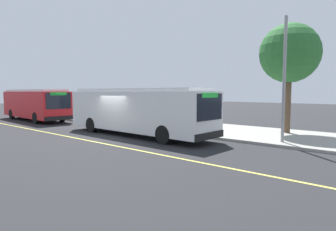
{
  "coord_description": "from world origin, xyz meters",
  "views": [
    {
      "loc": [
        14.2,
        -11.3,
        2.75
      ],
      "look_at": [
        3.3,
        1.13,
        1.38
      ],
      "focal_mm": 30.84,
      "sensor_mm": 36.0,
      "label": 1
    }
  ],
  "objects_px": {
    "transit_bus_main": "(137,110)",
    "route_sign_post": "(178,104)",
    "transit_bus_second": "(35,104)",
    "pedestrian_commuter": "(162,113)",
    "waiting_bench": "(176,119)"
  },
  "relations": [
    {
      "from": "transit_bus_second",
      "to": "waiting_bench",
      "type": "relative_size",
      "value": 6.39
    },
    {
      "from": "transit_bus_main",
      "to": "waiting_bench",
      "type": "height_order",
      "value": "transit_bus_main"
    },
    {
      "from": "transit_bus_second",
      "to": "route_sign_post",
      "type": "bearing_deg",
      "value": 9.09
    },
    {
      "from": "transit_bus_main",
      "to": "pedestrian_commuter",
      "type": "xyz_separation_m",
      "value": [
        -1.32,
        3.82,
        -0.5
      ]
    },
    {
      "from": "route_sign_post",
      "to": "pedestrian_commuter",
      "type": "relative_size",
      "value": 1.66
    },
    {
      "from": "route_sign_post",
      "to": "transit_bus_second",
      "type": "bearing_deg",
      "value": -170.91
    },
    {
      "from": "transit_bus_second",
      "to": "route_sign_post",
      "type": "xyz_separation_m",
      "value": [
        15.62,
        2.5,
        0.34
      ]
    },
    {
      "from": "transit_bus_main",
      "to": "route_sign_post",
      "type": "height_order",
      "value": "same"
    },
    {
      "from": "pedestrian_commuter",
      "to": "route_sign_post",
      "type": "bearing_deg",
      "value": -26.37
    },
    {
      "from": "route_sign_post",
      "to": "pedestrian_commuter",
      "type": "bearing_deg",
      "value": 153.63
    },
    {
      "from": "transit_bus_second",
      "to": "pedestrian_commuter",
      "type": "distance_m",
      "value": 13.55
    },
    {
      "from": "route_sign_post",
      "to": "waiting_bench",
      "type": "bearing_deg",
      "value": 132.02
    },
    {
      "from": "transit_bus_second",
      "to": "transit_bus_main",
      "type": "bearing_deg",
      "value": -0.07
    },
    {
      "from": "transit_bus_second",
      "to": "route_sign_post",
      "type": "height_order",
      "value": "same"
    },
    {
      "from": "transit_bus_second",
      "to": "route_sign_post",
      "type": "relative_size",
      "value": 3.65
    }
  ]
}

